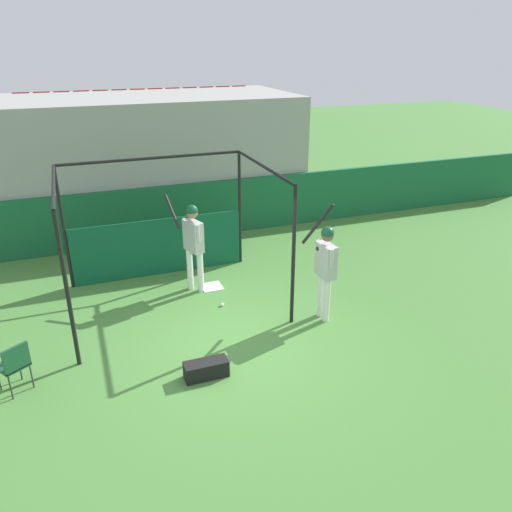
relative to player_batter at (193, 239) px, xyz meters
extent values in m
plane|color=#477F38|center=(0.08, -2.44, -1.18)|extent=(60.00, 60.00, 0.00)
cube|color=#196038|center=(0.08, 3.10, -0.43)|extent=(24.00, 0.12, 1.50)
cube|color=#9E9E99|center=(0.08, 5.16, 0.59)|extent=(8.15, 4.00, 3.55)
cube|color=maroon|center=(-3.22, 3.56, 0.37)|extent=(0.45, 0.40, 0.10)
cube|color=maroon|center=(-3.22, 3.74, 0.60)|extent=(0.45, 0.06, 0.40)
cube|color=maroon|center=(-2.67, 3.56, 0.37)|extent=(0.45, 0.40, 0.10)
cube|color=maroon|center=(-2.67, 3.74, 0.60)|extent=(0.45, 0.06, 0.40)
cube|color=maroon|center=(-2.12, 3.56, 0.37)|extent=(0.45, 0.40, 0.10)
cube|color=maroon|center=(-2.12, 3.74, 0.60)|extent=(0.45, 0.06, 0.40)
cube|color=maroon|center=(-1.57, 3.56, 0.37)|extent=(0.45, 0.40, 0.10)
cube|color=maroon|center=(-1.57, 3.74, 0.60)|extent=(0.45, 0.06, 0.40)
cube|color=maroon|center=(-1.02, 3.56, 0.37)|extent=(0.45, 0.40, 0.10)
cube|color=maroon|center=(-1.02, 3.74, 0.60)|extent=(0.45, 0.06, 0.40)
cube|color=maroon|center=(-0.47, 3.56, 0.37)|extent=(0.45, 0.40, 0.10)
cube|color=maroon|center=(-0.47, 3.74, 0.60)|extent=(0.45, 0.06, 0.40)
cube|color=maroon|center=(0.08, 3.56, 0.37)|extent=(0.45, 0.40, 0.10)
cube|color=maroon|center=(0.08, 3.74, 0.60)|extent=(0.45, 0.06, 0.40)
cube|color=maroon|center=(0.63, 3.56, 0.37)|extent=(0.45, 0.40, 0.10)
cube|color=maroon|center=(0.63, 3.74, 0.60)|extent=(0.45, 0.06, 0.40)
cube|color=maroon|center=(1.18, 3.56, 0.37)|extent=(0.45, 0.40, 0.10)
cube|color=maroon|center=(1.18, 3.74, 0.60)|extent=(0.45, 0.06, 0.40)
cube|color=maroon|center=(1.73, 3.56, 0.37)|extent=(0.45, 0.40, 0.10)
cube|color=maroon|center=(1.73, 3.74, 0.60)|extent=(0.45, 0.06, 0.40)
cube|color=maroon|center=(2.28, 3.56, 0.37)|extent=(0.45, 0.40, 0.10)
cube|color=maroon|center=(2.28, 3.74, 0.60)|extent=(0.45, 0.06, 0.40)
cube|color=maroon|center=(2.83, 3.56, 0.37)|extent=(0.45, 0.40, 0.10)
cube|color=maroon|center=(2.83, 3.74, 0.60)|extent=(0.45, 0.06, 0.40)
cube|color=maroon|center=(3.38, 3.56, 0.37)|extent=(0.45, 0.40, 0.10)
cube|color=maroon|center=(3.38, 3.74, 0.60)|extent=(0.45, 0.06, 0.40)
cube|color=maroon|center=(-3.22, 4.36, 0.77)|extent=(0.45, 0.40, 0.10)
cube|color=maroon|center=(-3.22, 4.54, 1.00)|extent=(0.45, 0.06, 0.40)
cube|color=maroon|center=(-2.67, 4.36, 0.77)|extent=(0.45, 0.40, 0.10)
cube|color=maroon|center=(-2.67, 4.54, 1.00)|extent=(0.45, 0.06, 0.40)
cube|color=maroon|center=(-2.12, 4.36, 0.77)|extent=(0.45, 0.40, 0.10)
cube|color=maroon|center=(-2.12, 4.54, 1.00)|extent=(0.45, 0.06, 0.40)
cube|color=maroon|center=(-1.57, 4.36, 0.77)|extent=(0.45, 0.40, 0.10)
cube|color=maroon|center=(-1.57, 4.54, 1.00)|extent=(0.45, 0.06, 0.40)
cube|color=maroon|center=(-1.02, 4.36, 0.77)|extent=(0.45, 0.40, 0.10)
cube|color=maroon|center=(-1.02, 4.54, 1.00)|extent=(0.45, 0.06, 0.40)
cube|color=maroon|center=(-0.47, 4.36, 0.77)|extent=(0.45, 0.40, 0.10)
cube|color=maroon|center=(-0.47, 4.54, 1.00)|extent=(0.45, 0.06, 0.40)
cube|color=maroon|center=(0.08, 4.36, 0.77)|extent=(0.45, 0.40, 0.10)
cube|color=maroon|center=(0.08, 4.54, 1.00)|extent=(0.45, 0.06, 0.40)
cube|color=maroon|center=(0.63, 4.36, 0.77)|extent=(0.45, 0.40, 0.10)
cube|color=maroon|center=(0.63, 4.54, 1.00)|extent=(0.45, 0.06, 0.40)
cube|color=maroon|center=(1.18, 4.36, 0.77)|extent=(0.45, 0.40, 0.10)
cube|color=maroon|center=(1.18, 4.54, 1.00)|extent=(0.45, 0.06, 0.40)
cube|color=maroon|center=(1.73, 4.36, 0.77)|extent=(0.45, 0.40, 0.10)
cube|color=maroon|center=(1.73, 4.54, 1.00)|extent=(0.45, 0.06, 0.40)
cube|color=maroon|center=(2.28, 4.36, 0.77)|extent=(0.45, 0.40, 0.10)
cube|color=maroon|center=(2.28, 4.54, 1.00)|extent=(0.45, 0.06, 0.40)
cube|color=maroon|center=(2.83, 4.36, 0.77)|extent=(0.45, 0.40, 0.10)
cube|color=maroon|center=(2.83, 4.54, 1.00)|extent=(0.45, 0.06, 0.40)
cube|color=maroon|center=(3.38, 4.36, 0.77)|extent=(0.45, 0.40, 0.10)
cube|color=maroon|center=(3.38, 4.54, 1.00)|extent=(0.45, 0.06, 0.40)
cube|color=maroon|center=(-3.22, 5.16, 1.17)|extent=(0.45, 0.40, 0.10)
cube|color=maroon|center=(-3.22, 5.34, 1.40)|extent=(0.45, 0.06, 0.40)
cube|color=maroon|center=(-2.67, 5.16, 1.17)|extent=(0.45, 0.40, 0.10)
cube|color=maroon|center=(-2.67, 5.34, 1.40)|extent=(0.45, 0.06, 0.40)
cube|color=maroon|center=(-2.12, 5.16, 1.17)|extent=(0.45, 0.40, 0.10)
cube|color=maroon|center=(-2.12, 5.34, 1.40)|extent=(0.45, 0.06, 0.40)
cube|color=maroon|center=(-1.57, 5.16, 1.17)|extent=(0.45, 0.40, 0.10)
cube|color=maroon|center=(-1.57, 5.34, 1.40)|extent=(0.45, 0.06, 0.40)
cube|color=maroon|center=(-1.02, 5.16, 1.17)|extent=(0.45, 0.40, 0.10)
cube|color=maroon|center=(-1.02, 5.34, 1.40)|extent=(0.45, 0.06, 0.40)
cube|color=maroon|center=(-0.47, 5.16, 1.17)|extent=(0.45, 0.40, 0.10)
cube|color=maroon|center=(-0.47, 5.34, 1.40)|extent=(0.45, 0.06, 0.40)
cube|color=maroon|center=(0.08, 5.16, 1.17)|extent=(0.45, 0.40, 0.10)
cube|color=maroon|center=(0.08, 5.34, 1.40)|extent=(0.45, 0.06, 0.40)
cube|color=maroon|center=(0.63, 5.16, 1.17)|extent=(0.45, 0.40, 0.10)
cube|color=maroon|center=(0.63, 5.34, 1.40)|extent=(0.45, 0.06, 0.40)
cube|color=maroon|center=(1.18, 5.16, 1.17)|extent=(0.45, 0.40, 0.10)
cube|color=maroon|center=(1.18, 5.34, 1.40)|extent=(0.45, 0.06, 0.40)
cube|color=maroon|center=(1.73, 5.16, 1.17)|extent=(0.45, 0.40, 0.10)
cube|color=maroon|center=(1.73, 5.34, 1.40)|extent=(0.45, 0.06, 0.40)
cube|color=maroon|center=(2.28, 5.16, 1.17)|extent=(0.45, 0.40, 0.10)
cube|color=maroon|center=(2.28, 5.34, 1.40)|extent=(0.45, 0.06, 0.40)
cube|color=maroon|center=(2.83, 5.16, 1.17)|extent=(0.45, 0.40, 0.10)
cube|color=maroon|center=(2.83, 5.34, 1.40)|extent=(0.45, 0.06, 0.40)
cube|color=maroon|center=(3.38, 5.16, 1.17)|extent=(0.45, 0.40, 0.10)
cube|color=maroon|center=(3.38, 5.34, 1.40)|extent=(0.45, 0.06, 0.40)
cube|color=maroon|center=(-3.22, 5.96, 1.57)|extent=(0.45, 0.40, 0.10)
cube|color=maroon|center=(-3.22, 6.14, 1.80)|extent=(0.45, 0.06, 0.40)
cube|color=maroon|center=(-2.67, 5.96, 1.57)|extent=(0.45, 0.40, 0.10)
cube|color=maroon|center=(-2.67, 6.14, 1.80)|extent=(0.45, 0.06, 0.40)
cube|color=maroon|center=(-2.12, 5.96, 1.57)|extent=(0.45, 0.40, 0.10)
cube|color=maroon|center=(-2.12, 6.14, 1.80)|extent=(0.45, 0.06, 0.40)
cube|color=maroon|center=(-1.57, 5.96, 1.57)|extent=(0.45, 0.40, 0.10)
cube|color=maroon|center=(-1.57, 6.14, 1.80)|extent=(0.45, 0.06, 0.40)
cube|color=maroon|center=(-1.02, 5.96, 1.57)|extent=(0.45, 0.40, 0.10)
cube|color=maroon|center=(-1.02, 6.14, 1.80)|extent=(0.45, 0.06, 0.40)
cube|color=maroon|center=(-0.47, 5.96, 1.57)|extent=(0.45, 0.40, 0.10)
cube|color=maroon|center=(-0.47, 6.14, 1.80)|extent=(0.45, 0.06, 0.40)
cube|color=maroon|center=(0.08, 5.96, 1.57)|extent=(0.45, 0.40, 0.10)
cube|color=maroon|center=(0.08, 6.14, 1.80)|extent=(0.45, 0.06, 0.40)
cube|color=maroon|center=(0.63, 5.96, 1.57)|extent=(0.45, 0.40, 0.10)
cube|color=maroon|center=(0.63, 6.14, 1.80)|extent=(0.45, 0.06, 0.40)
cube|color=maroon|center=(1.18, 5.96, 1.57)|extent=(0.45, 0.40, 0.10)
cube|color=maroon|center=(1.18, 6.14, 1.80)|extent=(0.45, 0.06, 0.40)
cube|color=maroon|center=(1.73, 5.96, 1.57)|extent=(0.45, 0.40, 0.10)
cube|color=maroon|center=(1.73, 6.14, 1.80)|extent=(0.45, 0.06, 0.40)
cube|color=maroon|center=(2.28, 5.96, 1.57)|extent=(0.45, 0.40, 0.10)
cube|color=maroon|center=(2.28, 6.14, 1.80)|extent=(0.45, 0.06, 0.40)
cube|color=maroon|center=(2.83, 5.96, 1.57)|extent=(0.45, 0.40, 0.10)
cube|color=maroon|center=(2.83, 6.14, 1.80)|extent=(0.45, 0.06, 0.40)
cube|color=maroon|center=(3.38, 5.96, 1.57)|extent=(0.45, 0.40, 0.10)
cube|color=maroon|center=(3.38, 6.14, 1.80)|extent=(0.45, 0.06, 0.40)
cube|color=maroon|center=(-3.22, 6.76, 1.97)|extent=(0.45, 0.40, 0.10)
cube|color=maroon|center=(-3.22, 6.94, 2.20)|extent=(0.45, 0.06, 0.40)
cube|color=maroon|center=(-2.67, 6.76, 1.97)|extent=(0.45, 0.40, 0.10)
cube|color=maroon|center=(-2.67, 6.94, 2.20)|extent=(0.45, 0.06, 0.40)
cube|color=maroon|center=(-2.12, 6.76, 1.97)|extent=(0.45, 0.40, 0.10)
cube|color=maroon|center=(-2.12, 6.94, 2.20)|extent=(0.45, 0.06, 0.40)
cube|color=maroon|center=(-1.57, 6.76, 1.97)|extent=(0.45, 0.40, 0.10)
cube|color=maroon|center=(-1.57, 6.94, 2.20)|extent=(0.45, 0.06, 0.40)
cube|color=maroon|center=(-1.02, 6.76, 1.97)|extent=(0.45, 0.40, 0.10)
cube|color=maroon|center=(-1.02, 6.94, 2.20)|extent=(0.45, 0.06, 0.40)
cube|color=maroon|center=(-0.47, 6.76, 1.97)|extent=(0.45, 0.40, 0.10)
cube|color=maroon|center=(-0.47, 6.94, 2.20)|extent=(0.45, 0.06, 0.40)
cube|color=maroon|center=(0.08, 6.76, 1.97)|extent=(0.45, 0.40, 0.10)
cube|color=maroon|center=(0.08, 6.94, 2.20)|extent=(0.45, 0.06, 0.40)
cube|color=maroon|center=(0.63, 6.76, 1.97)|extent=(0.45, 0.40, 0.10)
cube|color=maroon|center=(0.63, 6.94, 2.20)|extent=(0.45, 0.06, 0.40)
cube|color=maroon|center=(1.18, 6.76, 1.97)|extent=(0.45, 0.40, 0.10)
cube|color=maroon|center=(1.18, 6.94, 2.20)|extent=(0.45, 0.06, 0.40)
cube|color=maroon|center=(1.73, 6.76, 1.97)|extent=(0.45, 0.40, 0.10)
cube|color=maroon|center=(1.73, 6.94, 2.20)|extent=(0.45, 0.06, 0.40)
cube|color=maroon|center=(2.28, 6.76, 1.97)|extent=(0.45, 0.40, 0.10)
cube|color=maroon|center=(2.28, 6.94, 2.20)|extent=(0.45, 0.06, 0.40)
cube|color=maroon|center=(2.83, 6.76, 1.97)|extent=(0.45, 0.40, 0.10)
cube|color=maroon|center=(2.83, 6.94, 2.20)|extent=(0.45, 0.06, 0.40)
cube|color=maroon|center=(3.38, 6.76, 1.97)|extent=(0.45, 0.40, 0.10)
cube|color=maroon|center=(3.38, 6.94, 2.20)|extent=(0.45, 0.06, 0.40)
cylinder|color=black|center=(-2.48, -1.94, 0.16)|extent=(0.07, 0.07, 2.68)
cylinder|color=black|center=(1.39, -1.94, 0.16)|extent=(0.07, 0.07, 2.68)
cylinder|color=black|center=(-2.48, 1.07, 0.16)|extent=(0.07, 0.07, 2.68)
cylinder|color=black|center=(1.39, 1.07, 0.16)|extent=(0.07, 0.07, 2.68)
cylinder|color=black|center=(-2.48, -0.44, 1.50)|extent=(0.06, 3.02, 0.06)
cylinder|color=black|center=(1.39, -0.44, 1.50)|extent=(0.06, 3.02, 0.06)
cylinder|color=black|center=(-0.54, 1.07, 1.50)|extent=(3.87, 0.06, 0.06)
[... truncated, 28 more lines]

